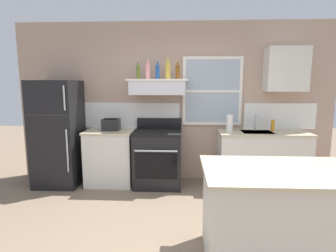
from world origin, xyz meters
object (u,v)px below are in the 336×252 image
object	(u,v)px
refrigerator	(58,133)
bottle_amber_wine	(178,72)
kitchen_island	(278,217)
bottle_olive_oil_square	(138,72)
paper_towel_roll	(230,123)
toaster	(111,124)
dish_soap_bottle	(273,125)
bottle_rose_pink	(148,71)
bottle_champagne_gold_foil	(168,70)
bottle_blue_liqueur	(157,72)
stove_range	(158,158)

from	to	relation	value
refrigerator	bottle_amber_wine	size ratio (longest dim) A/B	6.44
kitchen_island	refrigerator	bearing A→B (deg)	147.07
bottle_olive_oil_square	paper_towel_roll	world-z (taller)	bottle_olive_oil_square
toaster	paper_towel_roll	distance (m)	1.94
dish_soap_bottle	kitchen_island	distance (m)	2.21
bottle_rose_pink	bottle_amber_wine	bearing A→B (deg)	-0.46
bottle_champagne_gold_foil	bottle_amber_wine	world-z (taller)	bottle_champagne_gold_foil
bottle_olive_oil_square	bottle_blue_liqueur	size ratio (longest dim) A/B	0.96
toaster	stove_range	world-z (taller)	toaster
stove_range	paper_towel_roll	xyz separation A→B (m)	(1.16, 0.04, 0.58)
bottle_rose_pink	bottle_amber_wine	size ratio (longest dim) A/B	1.13
refrigerator	toaster	distance (m)	0.89
stove_range	kitchen_island	bearing A→B (deg)	-56.28
paper_towel_roll	kitchen_island	xyz separation A→B (m)	(0.12, -1.96, -0.59)
refrigerator	stove_range	distance (m)	1.70
bottle_olive_oil_square	toaster	bearing A→B (deg)	-173.37
refrigerator	bottle_champagne_gold_foil	bearing A→B (deg)	2.14
refrigerator	paper_towel_roll	size ratio (longest dim) A/B	6.39
dish_soap_bottle	kitchen_island	world-z (taller)	dish_soap_bottle
refrigerator	bottle_blue_liqueur	bearing A→B (deg)	3.69
toaster	bottle_rose_pink	world-z (taller)	bottle_rose_pink
stove_range	bottle_olive_oil_square	size ratio (longest dim) A/B	4.06
stove_range	dish_soap_bottle	distance (m)	1.96
bottle_champagne_gold_foil	bottle_rose_pink	bearing A→B (deg)	179.59
dish_soap_bottle	bottle_amber_wine	bearing A→B (deg)	-176.55
stove_range	kitchen_island	distance (m)	2.31
bottle_rose_pink	bottle_amber_wine	distance (m)	0.48
toaster	stove_range	distance (m)	0.95
bottle_olive_oil_square	bottle_rose_pink	size ratio (longest dim) A/B	0.89
bottle_champagne_gold_foil	dish_soap_bottle	bearing A→B (deg)	3.08
stove_range	paper_towel_roll	world-z (taller)	paper_towel_roll
bottle_olive_oil_square	bottle_blue_liqueur	distance (m)	0.31
bottle_champagne_gold_foil	refrigerator	bearing A→B (deg)	-177.86
dish_soap_bottle	bottle_olive_oil_square	bearing A→B (deg)	-179.05
bottle_rose_pink	bottle_champagne_gold_foil	distance (m)	0.32
dish_soap_bottle	refrigerator	bearing A→B (deg)	-177.40
bottle_blue_liqueur	kitchen_island	size ratio (longest dim) A/B	0.20
bottle_blue_liqueur	paper_towel_roll	bearing A→B (deg)	-2.24
bottle_rose_pink	kitchen_island	distance (m)	2.82
refrigerator	bottle_champagne_gold_foil	size ratio (longest dim) A/B	5.24
stove_range	kitchen_island	world-z (taller)	stove_range
bottle_rose_pink	bottle_champagne_gold_foil	world-z (taller)	bottle_champagne_gold_foil
toaster	kitchen_island	bearing A→B (deg)	-43.69
bottle_blue_liqueur	kitchen_island	distance (m)	2.77
bottle_blue_liqueur	bottle_olive_oil_square	bearing A→B (deg)	176.70
bottle_blue_liqueur	kitchen_island	xyz separation A→B (m)	(1.29, -2.01, -1.41)
bottle_champagne_gold_foil	dish_soap_bottle	size ratio (longest dim) A/B	1.83
toaster	stove_range	size ratio (longest dim) A/B	0.27
toaster	dish_soap_bottle	xyz separation A→B (m)	(2.66, 0.09, -0.01)
bottle_amber_wine	paper_towel_roll	distance (m)	1.17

